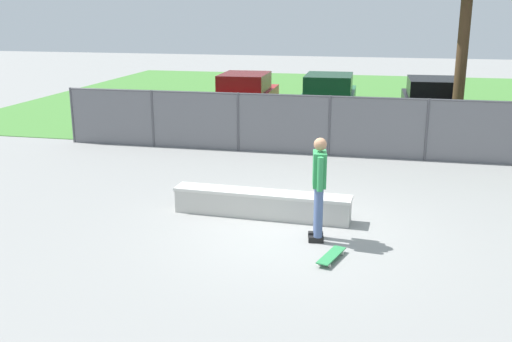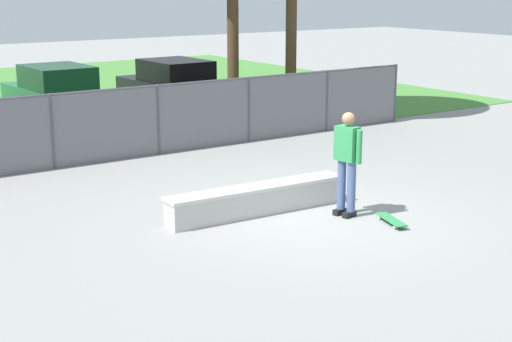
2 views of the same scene
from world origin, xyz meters
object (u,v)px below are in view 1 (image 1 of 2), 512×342
object	(u,v)px
concrete_ledge	(261,204)
car_green	(328,97)
car_black	(432,103)
skateboarder	(319,185)
skateboard	(331,256)
car_red	(245,96)

from	to	relation	value
concrete_ledge	car_green	distance (m)	10.38
car_green	car_black	distance (m)	3.53
car_green	skateboarder	bearing A→B (deg)	-85.21
skateboard	car_black	world-z (taller)	car_black
concrete_ledge	car_green	bearing A→B (deg)	88.61
skateboard	car_black	distance (m)	11.88
skateboarder	car_red	world-z (taller)	skateboarder
concrete_ledge	skateboard	distance (m)	2.33
car_green	car_black	xyz separation A→B (m)	(3.50, -0.48, 0.00)
skateboarder	skateboard	size ratio (longest dim) A/B	2.21
car_red	car_black	world-z (taller)	same
car_black	skateboarder	bearing A→B (deg)	-103.23
skateboard	skateboarder	bearing A→B (deg)	111.60
skateboard	car_black	size ratio (longest dim) A/B	0.19
concrete_ledge	car_red	world-z (taller)	car_red
concrete_ledge	car_red	size ratio (longest dim) A/B	0.82
skateboard	car_red	world-z (taller)	car_red
skateboarder	skateboard	bearing A→B (deg)	-68.40
car_green	car_red	bearing A→B (deg)	-173.67
car_red	concrete_ledge	bearing A→B (deg)	-74.87
skateboarder	skateboard	world-z (taller)	skateboarder
car_black	concrete_ledge	bearing A→B (deg)	-110.79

